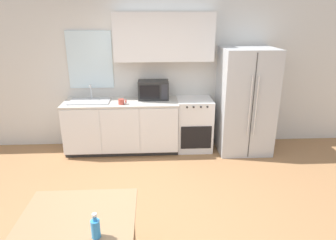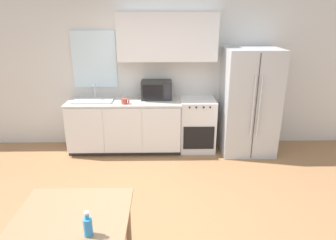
# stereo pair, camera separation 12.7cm
# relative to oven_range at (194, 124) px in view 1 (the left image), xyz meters

# --- Properties ---
(ground_plane) EXTENTS (12.00, 12.00, 0.00)m
(ground_plane) POSITION_rel_oven_range_xyz_m (-0.88, -2.03, -0.46)
(ground_plane) COLOR #9E7047
(wall_back) EXTENTS (12.00, 0.38, 2.70)m
(wall_back) POSITION_rel_oven_range_xyz_m (-0.83, 0.29, 1.00)
(wall_back) COLOR silver
(wall_back) RESTS_ON ground_plane
(kitchen_counter) EXTENTS (1.93, 0.68, 0.90)m
(kitchen_counter) POSITION_rel_oven_range_xyz_m (-1.27, -0.03, 0.00)
(kitchen_counter) COLOR #333333
(kitchen_counter) RESTS_ON ground_plane
(oven_range) EXTENTS (0.60, 0.61, 0.91)m
(oven_range) POSITION_rel_oven_range_xyz_m (0.00, 0.00, 0.00)
(oven_range) COLOR white
(oven_range) RESTS_ON ground_plane
(refrigerator) EXTENTS (0.88, 0.82, 1.78)m
(refrigerator) POSITION_rel_oven_range_xyz_m (0.86, -0.09, 0.44)
(refrigerator) COLOR silver
(refrigerator) RESTS_ON ground_plane
(kitchen_sink) EXTENTS (0.67, 0.42, 0.26)m
(kitchen_sink) POSITION_rel_oven_range_xyz_m (-1.79, -0.02, 0.46)
(kitchen_sink) COLOR #B7BABC
(kitchen_sink) RESTS_ON kitchen_counter
(microwave) EXTENTS (0.52, 0.34, 0.32)m
(microwave) POSITION_rel_oven_range_xyz_m (-0.71, 0.10, 0.61)
(microwave) COLOR #282828
(microwave) RESTS_ON kitchen_counter
(coffee_mug) EXTENTS (0.13, 0.10, 0.09)m
(coffee_mug) POSITION_rel_oven_range_xyz_m (-1.23, -0.22, 0.49)
(coffee_mug) COLOR #BF4C3F
(coffee_mug) RESTS_ON kitchen_counter
(dining_table) EXTENTS (0.94, 1.00, 0.73)m
(dining_table) POSITION_rel_oven_range_xyz_m (-1.36, -2.98, 0.17)
(dining_table) COLOR #997551
(dining_table) RESTS_ON ground_plane
(drink_bottle) EXTENTS (0.07, 0.07, 0.21)m
(drink_bottle) POSITION_rel_oven_range_xyz_m (-1.17, -3.12, 0.35)
(drink_bottle) COLOR #338CD8
(drink_bottle) RESTS_ON dining_table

